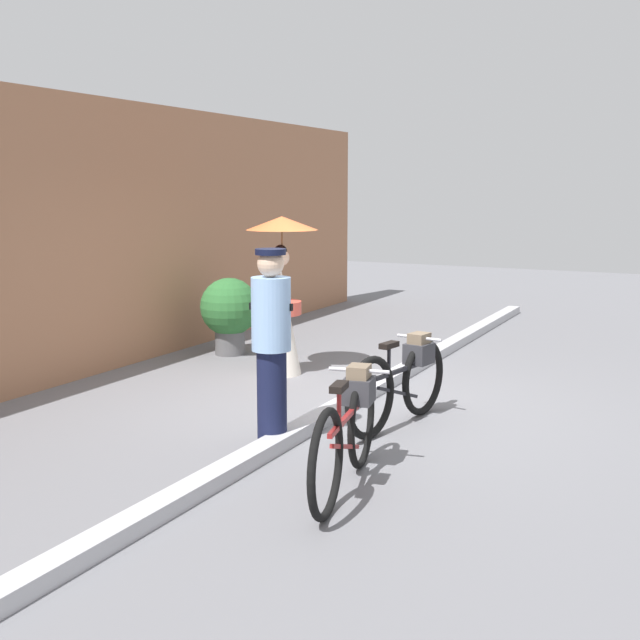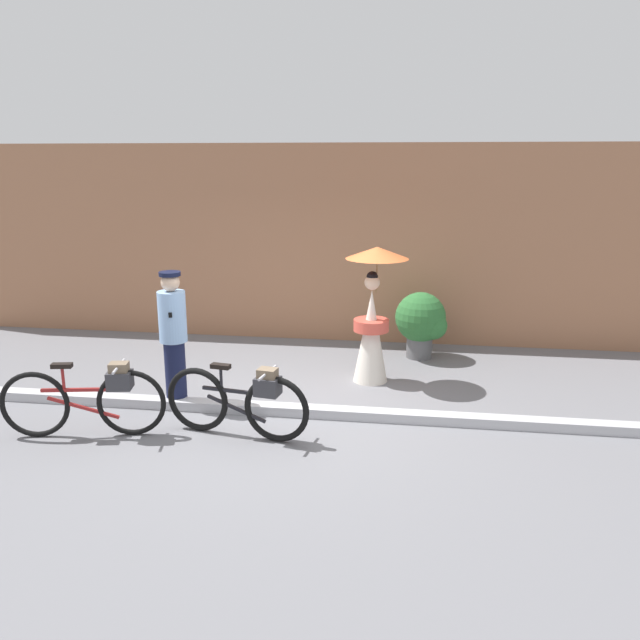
% 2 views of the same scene
% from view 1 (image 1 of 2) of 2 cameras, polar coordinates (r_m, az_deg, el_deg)
% --- Properties ---
extents(ground_plane, '(30.00, 30.00, 0.00)m').
position_cam_1_polar(ground_plane, '(8.24, 2.32, -6.18)').
color(ground_plane, slate).
extents(building_wall, '(14.00, 0.40, 3.28)m').
position_cam_1_polar(building_wall, '(9.95, -16.51, 5.73)').
color(building_wall, '#9E6B4C').
rests_on(building_wall, ground_plane).
extents(sidewalk_curb, '(14.00, 0.20, 0.12)m').
position_cam_1_polar(sidewalk_curb, '(8.22, 2.32, -5.78)').
color(sidewalk_curb, '#B2B2B7').
rests_on(sidewalk_curb, ground_plane).
extents(bicycle_near_officer, '(1.81, 0.52, 0.86)m').
position_cam_1_polar(bicycle_near_officer, '(5.96, 2.01, -7.81)').
color(bicycle_near_officer, black).
rests_on(bicycle_near_officer, ground_plane).
extents(bicycle_far_side, '(1.71, 0.48, 0.84)m').
position_cam_1_polar(bicycle_far_side, '(7.53, 5.87, -4.30)').
color(bicycle_far_side, black).
rests_on(bicycle_far_side, ground_plane).
extents(person_officer, '(0.34, 0.38, 1.71)m').
position_cam_1_polar(person_officer, '(6.83, -3.51, -1.54)').
color(person_officer, '#141938').
rests_on(person_officer, ground_plane).
extents(person_with_parasol, '(0.85, 0.85, 1.89)m').
position_cam_1_polar(person_with_parasol, '(9.47, -2.79, 1.90)').
color(person_with_parasol, silver).
rests_on(person_with_parasol, ground_plane).
extents(potted_plant_by_door, '(0.80, 0.78, 1.04)m').
position_cam_1_polar(potted_plant_by_door, '(10.73, -6.38, 0.67)').
color(potted_plant_by_door, '#59595B').
rests_on(potted_plant_by_door, ground_plane).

